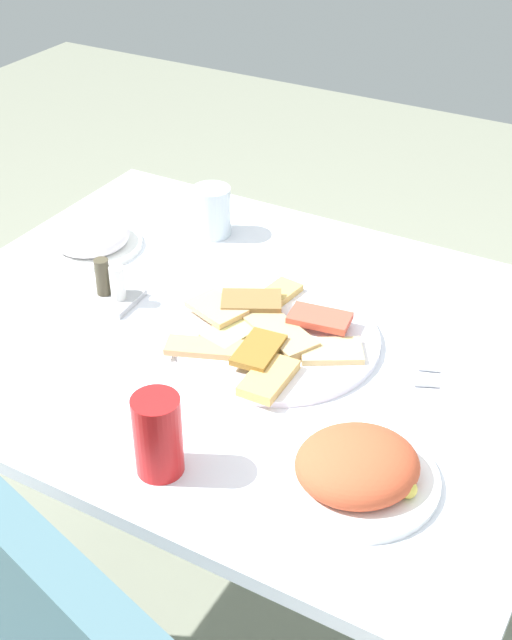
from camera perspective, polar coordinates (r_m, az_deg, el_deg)
ground_plane at (r=1.94m, az=-0.74°, el=-18.01°), size 6.00×6.00×0.00m
dining_table at (r=1.49m, az=-0.92°, el=-3.06°), size 1.11×0.88×0.70m
pide_platter at (r=1.41m, az=1.18°, el=-1.08°), size 0.34×0.34×0.04m
salad_plate_greens at (r=1.71m, az=-10.94°, el=5.42°), size 0.20×0.20×0.06m
salad_plate_rice at (r=1.17m, az=6.76°, el=-9.76°), size 0.23×0.23×0.07m
soda_can at (r=1.16m, az=-6.55°, el=-7.63°), size 0.07×0.07×0.12m
drinking_glass at (r=1.72m, az=-2.96°, el=7.24°), size 0.08×0.08×0.10m
paper_napkin at (r=1.38m, az=14.48°, el=-3.89°), size 0.14×0.14×0.00m
fork at (r=1.39m, az=14.73°, el=-3.36°), size 0.19×0.08×0.00m
spoon at (r=1.36m, az=14.28°, el=-4.17°), size 0.18×0.09×0.00m
condiment_caddy at (r=1.53m, az=-9.63°, el=2.01°), size 0.10×0.10×0.08m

